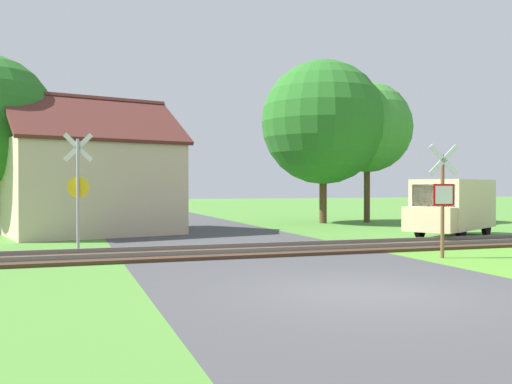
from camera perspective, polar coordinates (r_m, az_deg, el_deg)
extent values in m
plane|color=#4C8433|center=(10.90, 10.60, -9.89)|extent=(160.00, 160.00, 0.00)
cube|color=#424244|center=(12.66, 6.14, -8.41)|extent=(7.64, 80.00, 0.01)
cube|color=#422D1E|center=(17.01, -0.53, -5.94)|extent=(60.00, 2.60, 0.10)
cube|color=slate|center=(17.68, -1.25, -5.34)|extent=(60.00, 0.08, 0.12)
cube|color=slate|center=(16.32, 0.25, -5.83)|extent=(60.00, 0.08, 0.12)
cylinder|color=brown|center=(16.48, 18.15, -1.39)|extent=(0.10, 0.10, 2.85)
cube|color=red|center=(16.42, 18.25, -0.27)|extent=(0.60, 0.12, 0.60)
cube|color=white|center=(16.40, 18.29, -0.27)|extent=(0.49, 0.09, 0.49)
cube|color=white|center=(16.43, 18.26, 3.05)|extent=(0.87, 0.17, 0.88)
cube|color=white|center=(16.43, 18.26, 3.05)|extent=(0.87, 0.17, 0.88)
cylinder|color=#9E9EA5|center=(17.88, -17.38, -0.35)|extent=(0.09, 0.09, 3.40)
cube|color=white|center=(17.98, -17.37, 4.28)|extent=(0.87, 0.16, 0.88)
cube|color=white|center=(17.98, -17.37, 4.28)|extent=(0.87, 0.16, 0.88)
cylinder|color=yellow|center=(17.94, -17.35, 0.48)|extent=(0.64, 0.13, 0.64)
cube|color=#C6B293|center=(25.09, -16.45, 0.38)|extent=(7.76, 7.31, 3.81)
cube|color=#562823|center=(23.84, -15.49, 7.19)|extent=(7.46, 4.89, 2.17)
cube|color=#562823|center=(26.66, -17.35, 6.48)|extent=(7.46, 4.89, 2.17)
cube|color=brown|center=(25.80, -12.60, 6.85)|extent=(0.61, 0.61, 1.10)
cylinder|color=#513823|center=(32.13, 11.03, 0.04)|extent=(0.34, 0.34, 3.38)
sphere|color=#3D8433|center=(32.29, 11.05, 6.37)|extent=(4.99, 4.99, 4.99)
cylinder|color=#513823|center=(30.83, 6.72, -0.40)|extent=(0.40, 0.40, 2.93)
sphere|color=#286B23|center=(31.02, 6.73, 6.93)|extent=(6.64, 6.64, 6.64)
cube|color=beige|center=(23.59, 19.20, -1.14)|extent=(4.57, 3.84, 1.90)
cube|color=beige|center=(21.33, 16.92, -2.65)|extent=(1.55, 1.90, 0.90)
cube|color=#19232D|center=(21.64, 17.30, -0.40)|extent=(0.89, 1.39, 0.85)
cube|color=navy|center=(23.95, 17.05, -1.90)|extent=(3.21, 2.02, 0.16)
cylinder|color=black|center=(22.60, 16.08, -3.61)|extent=(0.67, 0.51, 0.68)
cylinder|color=black|center=(22.03, 19.82, -3.73)|extent=(0.67, 0.51, 0.68)
cylinder|color=black|center=(25.24, 18.65, -3.19)|extent=(0.67, 0.51, 0.68)
cylinder|color=black|center=(24.74, 22.04, -3.27)|extent=(0.67, 0.51, 0.68)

